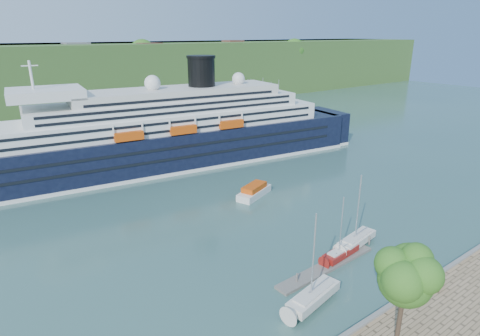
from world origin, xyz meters
name	(u,v)px	position (x,y,z in m)	size (l,w,h in m)	color
ground	(388,313)	(0.00, 0.00, 0.00)	(400.00, 400.00, 0.00)	#2E524F
far_hillside	(48,78)	(0.00, 145.00, 12.00)	(400.00, 50.00, 24.00)	#325522
quay_coping	(391,305)	(0.00, -0.20, 1.15)	(220.00, 0.50, 0.30)	slate
cruise_ship	(155,114)	(2.02, 58.96, 11.72)	(104.40, 15.20, 23.44)	black
park_bench	(439,284)	(6.93, -1.46, 1.56)	(1.76, 0.72, 1.13)	#412112
promenade_tree	(404,292)	(-3.94, -3.34, 6.28)	(6.38, 6.38, 10.57)	#275717
floating_pontoon	(327,267)	(1.26, 9.68, 0.18)	(16.13, 1.97, 0.36)	gray
sailboat_white_near	(316,262)	(-5.34, 5.73, 5.28)	(8.17, 2.27, 10.56)	silver
sailboat_red	(343,230)	(4.39, 10.10, 4.22)	(6.54, 1.82, 8.44)	maroon
sailboat_white_far	(360,213)	(8.63, 10.89, 5.06)	(7.83, 2.18, 10.12)	silver
tender_launch	(254,190)	(8.53, 33.31, 1.11)	(8.05, 2.75, 2.22)	#C8450B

